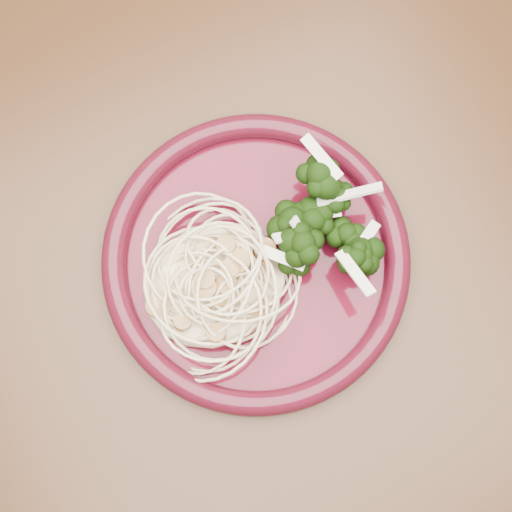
{
  "coord_description": "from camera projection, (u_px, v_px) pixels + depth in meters",
  "views": [
    {
      "loc": [
        -0.13,
        -0.18,
        1.34
      ],
      "look_at": [
        -0.07,
        -0.06,
        0.77
      ],
      "focal_mm": 50.0,
      "sensor_mm": 36.0,
      "label": 1
    }
  ],
  "objects": [
    {
      "name": "dining_table",
      "position": [
        293.0,
        205.0,
        0.73
      ],
      "size": [
        1.2,
        0.8,
        0.75
      ],
      "color": "#472814",
      "rests_on": "ground"
    },
    {
      "name": "dinner_plate",
      "position": [
        256.0,
        259.0,
        0.6
      ],
      "size": [
        0.29,
        0.29,
        0.02
      ],
      "rotation": [
        0.0,
        0.0,
        0.11
      ],
      "color": "#4B0918",
      "rests_on": "dining_table"
    },
    {
      "name": "spaghetti_pile",
      "position": [
        214.0,
        282.0,
        0.59
      ],
      "size": [
        0.13,
        0.12,
        0.03
      ],
      "primitive_type": "ellipsoid",
      "rotation": [
        0.0,
        0.0,
        0.11
      ],
      "color": "beige",
      "rests_on": "dinner_plate"
    },
    {
      "name": "scallop_cluster",
      "position": [
        211.0,
        274.0,
        0.56
      ],
      "size": [
        0.11,
        0.11,
        0.03
      ],
      "primitive_type": null,
      "rotation": [
        0.0,
        0.0,
        0.11
      ],
      "color": "#B48548",
      "rests_on": "spaghetti_pile"
    },
    {
      "name": "broccoli_pile",
      "position": [
        308.0,
        223.0,
        0.59
      ],
      "size": [
        0.09,
        0.13,
        0.04
      ],
      "primitive_type": "ellipsoid",
      "rotation": [
        0.0,
        0.0,
        0.11
      ],
      "color": "black",
      "rests_on": "dinner_plate"
    },
    {
      "name": "onion_garnish",
      "position": [
        310.0,
        213.0,
        0.56
      ],
      "size": [
        0.06,
        0.09,
        0.05
      ],
      "primitive_type": null,
      "rotation": [
        0.0,
        0.0,
        0.11
      ],
      "color": "#ECEAC9",
      "rests_on": "broccoli_pile"
    }
  ]
}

